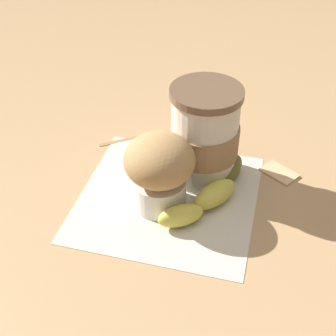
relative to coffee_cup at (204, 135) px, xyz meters
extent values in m
plane|color=tan|center=(0.06, -0.04, -0.07)|extent=(3.00, 3.00, 0.00)
cube|color=beige|center=(0.06, -0.04, -0.07)|extent=(0.25, 0.25, 0.00)
cylinder|color=silver|center=(0.00, 0.00, 0.00)|extent=(0.09, 0.09, 0.13)
cylinder|color=brown|center=(0.00, 0.00, 0.07)|extent=(0.10, 0.10, 0.01)
cylinder|color=#997551|center=(0.00, 0.00, -0.01)|extent=(0.09, 0.09, 0.04)
cylinder|color=white|center=(0.07, -0.05, -0.05)|extent=(0.07, 0.07, 0.04)
ellipsoid|color=#AD8451|center=(0.07, -0.05, 0.01)|extent=(0.09, 0.09, 0.07)
ellipsoid|color=#D6CC4C|center=(0.11, -0.01, -0.05)|extent=(0.05, 0.06, 0.03)
ellipsoid|color=#D6CC4C|center=(0.06, 0.02, -0.05)|extent=(0.07, 0.07, 0.03)
ellipsoid|color=brown|center=(0.00, 0.04, -0.05)|extent=(0.06, 0.04, 0.03)
cube|color=#E0B27F|center=(-0.02, 0.11, -0.07)|extent=(0.06, 0.06, 0.01)
cube|color=#9E7547|center=(-0.07, -0.12, -0.07)|extent=(0.06, 0.10, 0.00)
camera|label=1|loc=(0.52, 0.05, 0.36)|focal=50.00mm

